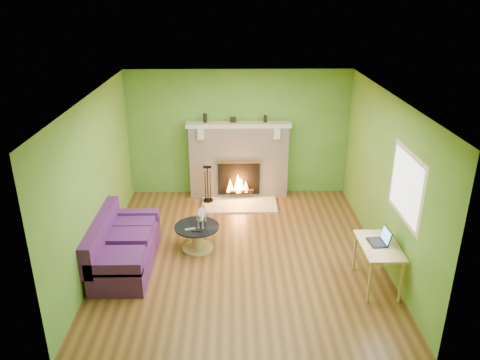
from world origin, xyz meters
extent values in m
plane|color=#593519|center=(0.00, 0.00, 0.00)|extent=(5.00, 5.00, 0.00)
plane|color=white|center=(0.00, 0.00, 2.60)|extent=(5.00, 5.00, 0.00)
plane|color=#4D7E29|center=(0.00, 2.50, 1.30)|extent=(5.00, 0.00, 5.00)
plane|color=#4D7E29|center=(0.00, -2.50, 1.30)|extent=(5.00, 0.00, 5.00)
plane|color=#4D7E29|center=(-2.25, 0.00, 1.30)|extent=(0.00, 5.00, 5.00)
plane|color=#4D7E29|center=(2.25, 0.00, 1.30)|extent=(0.00, 5.00, 5.00)
plane|color=silver|center=(2.24, -0.90, 1.55)|extent=(0.00, 1.20, 1.20)
plane|color=white|center=(2.23, -0.90, 1.55)|extent=(0.00, 1.06, 1.06)
cube|color=beige|center=(0.00, 2.33, 0.75)|extent=(2.00, 0.35, 1.50)
cube|color=black|center=(0.00, 2.13, 0.44)|extent=(0.85, 0.03, 0.68)
cube|color=gold|center=(0.00, 2.13, 0.80)|extent=(0.91, 0.02, 0.04)
cylinder|color=black|center=(0.00, 2.10, 0.16)|extent=(0.55, 0.07, 0.07)
cube|color=beige|center=(0.00, 2.30, 1.54)|extent=(2.10, 0.28, 0.08)
cube|color=beige|center=(-0.75, 2.11, 1.40)|extent=(0.12, 0.10, 0.20)
cube|color=beige|center=(0.75, 2.11, 1.40)|extent=(0.12, 0.10, 0.20)
cube|color=beige|center=(0.00, 1.80, 0.01)|extent=(1.50, 0.75, 0.03)
cube|color=beige|center=(0.00, 2.30, 1.54)|extent=(2.10, 0.28, 0.08)
cube|color=#45175A|center=(-1.80, -0.36, 0.20)|extent=(0.80, 1.77, 0.40)
cube|color=#45175A|center=(-2.16, -0.36, 0.55)|extent=(0.18, 1.77, 0.50)
cube|color=#45175A|center=(-1.80, -1.15, 0.45)|extent=(0.80, 0.18, 0.20)
cube|color=#45175A|center=(-1.80, 0.44, 0.45)|extent=(0.80, 0.18, 0.20)
cube|color=#45175A|center=(-1.75, -0.86, 0.45)|extent=(0.64, 0.47, 0.11)
cube|color=#45175A|center=(-1.75, -0.26, 0.45)|extent=(0.64, 0.47, 0.11)
cube|color=#45175A|center=(-1.75, 0.24, 0.45)|extent=(0.64, 0.47, 0.11)
cylinder|color=tan|center=(-0.73, 0.12, 0.01)|extent=(0.52, 0.52, 0.03)
cylinder|color=tan|center=(-0.73, 0.12, 0.21)|extent=(0.19, 0.19, 0.36)
cylinder|color=black|center=(-0.73, 0.12, 0.41)|extent=(0.75, 0.75, 0.02)
cube|color=tan|center=(1.95, -0.97, 0.66)|extent=(0.53, 0.91, 0.04)
cylinder|color=tan|center=(1.73, -1.38, 0.32)|extent=(0.04, 0.04, 0.64)
cylinder|color=tan|center=(2.17, -1.38, 0.32)|extent=(0.04, 0.04, 0.64)
cylinder|color=tan|center=(1.73, -0.56, 0.32)|extent=(0.04, 0.04, 0.64)
cylinder|color=tan|center=(2.17, -0.56, 0.32)|extent=(0.04, 0.04, 0.64)
cube|color=gray|center=(-0.83, 0.00, 0.43)|extent=(0.18, 0.09, 0.02)
cube|color=black|center=(-0.71, -0.06, 0.43)|extent=(0.16, 0.06, 0.02)
cylinder|color=black|center=(-0.67, 2.33, 1.67)|extent=(0.08, 0.08, 0.18)
cylinder|color=black|center=(0.53, 2.33, 1.65)|extent=(0.07, 0.07, 0.14)
cube|color=black|center=(-0.11, 2.33, 1.63)|extent=(0.12, 0.08, 0.10)
camera|label=1|loc=(-0.14, -6.73, 4.05)|focal=35.00mm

